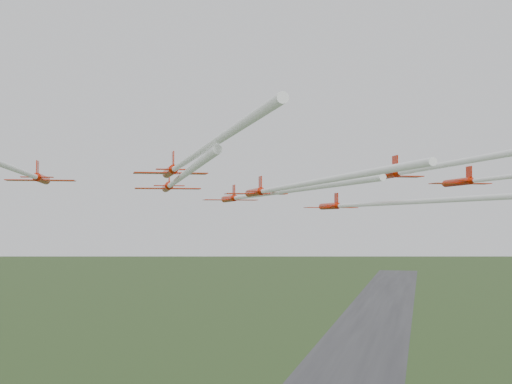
% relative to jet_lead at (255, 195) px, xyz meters
% --- Properties ---
extents(runway, '(38.00, 900.00, 0.04)m').
position_rel_jet_lead_xyz_m(runway, '(-2.27, 195.97, -55.87)').
color(runway, '#313133').
rests_on(runway, ground).
extents(jet_lead, '(32.59, 61.99, 2.67)m').
position_rel_jet_lead_xyz_m(jet_lead, '(0.00, 0.00, 0.00)').
color(jet_lead, '#BD1900').
extents(jet_row2_left, '(27.89, 59.03, 2.84)m').
position_rel_jet_lead_xyz_m(jet_row2_left, '(-7.00, -13.65, 1.28)').
color(jet_row2_left, '#BD1900').
extents(jet_row2_right, '(25.74, 51.39, 2.35)m').
position_rel_jet_lead_xyz_m(jet_row2_right, '(15.46, -4.03, -1.45)').
color(jet_row2_right, '#BD1900').
extents(jet_row3_left, '(26.74, 61.65, 2.46)m').
position_rel_jet_lead_xyz_m(jet_row3_left, '(-15.81, -35.13, 1.55)').
color(jet_row3_left, '#BD1900').
extents(jet_row3_mid, '(25.79, 51.35, 2.38)m').
position_rel_jet_lead_xyz_m(jet_row3_mid, '(7.89, -20.59, 0.08)').
color(jet_row3_mid, '#BD1900').
extents(jet_row3_right, '(21.25, 46.90, 2.39)m').
position_rel_jet_lead_xyz_m(jet_row3_right, '(31.99, -9.59, 1.54)').
color(jet_row3_right, '#BD1900').
extents(jet_row4_left, '(25.92, 50.70, 2.46)m').
position_rel_jet_lead_xyz_m(jet_row4_left, '(1.28, -34.08, 1.95)').
color(jet_row4_left, '#BD1900').
extents(jet_row4_right, '(19.37, 41.52, 2.51)m').
position_rel_jet_lead_xyz_m(jet_row4_right, '(22.12, -20.28, 1.85)').
color(jet_row4_right, '#BD1900').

